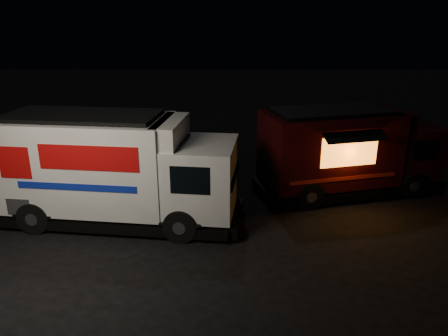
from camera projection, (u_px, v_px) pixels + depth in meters
ground at (170, 228)px, 13.16m from camera, size 80.00×80.00×0.00m
white_truck at (119, 169)px, 13.13m from camera, size 7.63×3.27×3.36m
red_truck at (351, 151)px, 15.39m from camera, size 6.99×4.07×3.06m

